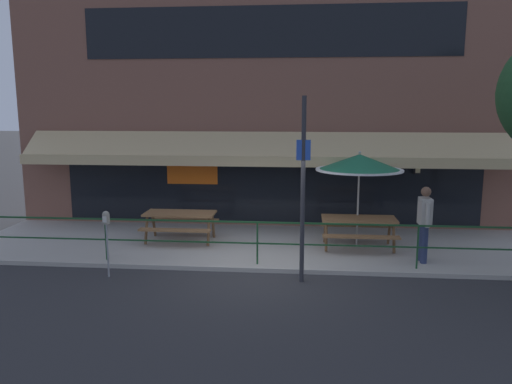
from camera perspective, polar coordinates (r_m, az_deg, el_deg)
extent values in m
plane|color=#2D2D30|center=(10.93, 0.01, -9.21)|extent=(120.00, 120.00, 0.00)
cube|color=#ADA89E|center=(12.82, 0.84, -6.11)|extent=(15.00, 4.00, 0.10)
cube|color=brown|center=(14.58, 1.58, 11.05)|extent=(15.00, 0.50, 7.77)
cube|color=black|center=(14.46, 1.54, 17.86)|extent=(10.50, 0.02, 1.40)
cube|color=black|center=(14.48, 1.47, 1.00)|extent=(12.00, 0.02, 2.30)
cube|color=orange|center=(14.74, -7.30, 2.26)|extent=(1.50, 0.02, 0.70)
cube|color=tan|center=(13.82, 1.34, 5.38)|extent=(13.80, 0.92, 0.70)
cube|color=tan|center=(13.35, 1.18, 3.50)|extent=(13.80, 0.08, 0.28)
cube|color=black|center=(14.59, 17.86, 3.29)|extent=(0.04, 0.28, 0.04)
cube|color=black|center=(14.47, 17.94, 2.52)|extent=(0.18, 0.18, 0.28)
cube|color=beige|center=(14.47, 17.94, 2.52)|extent=(0.13, 0.19, 0.20)
cylinder|color=#194723|center=(11.85, -16.77, -5.22)|extent=(0.04, 0.04, 0.95)
cylinder|color=#194723|center=(11.05, 0.15, -5.89)|extent=(0.04, 0.04, 0.95)
cylinder|color=#194723|center=(11.28, 17.98, -6.04)|extent=(0.04, 0.04, 0.95)
cube|color=#194723|center=(10.93, 0.15, -3.49)|extent=(13.80, 0.04, 0.04)
cube|color=#194723|center=(11.05, 0.15, -5.89)|extent=(13.80, 0.03, 0.03)
cube|color=brown|center=(12.98, -8.69, -2.43)|extent=(1.80, 0.80, 0.05)
cube|color=brown|center=(12.50, -9.29, -4.33)|extent=(1.80, 0.26, 0.04)
cube|color=brown|center=(13.59, -8.07, -3.15)|extent=(1.80, 0.26, 0.04)
cylinder|color=brown|center=(12.59, -5.45, -4.47)|extent=(0.07, 0.30, 0.73)
cylinder|color=brown|center=(13.20, -4.93, -3.79)|extent=(0.07, 0.30, 0.73)
cylinder|color=brown|center=(12.98, -12.42, -4.22)|extent=(0.07, 0.30, 0.73)
cylinder|color=brown|center=(13.57, -11.61, -3.58)|extent=(0.07, 0.30, 0.73)
cube|color=brown|center=(12.47, 11.68, -3.02)|extent=(1.80, 0.80, 0.05)
cube|color=brown|center=(11.98, 11.93, -5.03)|extent=(1.80, 0.26, 0.04)
cube|color=brown|center=(13.10, 11.36, -3.74)|extent=(1.80, 0.26, 0.04)
cylinder|color=brown|center=(12.37, 15.48, -5.05)|extent=(0.07, 0.30, 0.73)
cylinder|color=brown|center=(12.97, 14.99, -4.33)|extent=(0.07, 0.30, 0.73)
cylinder|color=brown|center=(12.18, 8.02, -5.01)|extent=(0.07, 0.30, 0.73)
cylinder|color=brown|center=(12.80, 7.89, -4.28)|extent=(0.07, 0.30, 0.73)
cylinder|color=#B7B2A8|center=(12.69, 11.59, -0.91)|extent=(0.04, 0.04, 2.30)
cone|color=#1E6B47|center=(12.55, 11.74, 3.36)|extent=(2.10, 2.10, 0.42)
cylinder|color=white|center=(12.57, 11.71, 2.50)|extent=(2.14, 2.14, 0.06)
sphere|color=#B7B2A8|center=(12.53, 11.78, 4.45)|extent=(0.07, 0.07, 0.07)
cylinder|color=navy|center=(11.93, 18.44, -5.44)|extent=(0.15, 0.15, 0.86)
cylinder|color=navy|center=(11.74, 18.68, -5.70)|extent=(0.15, 0.15, 0.86)
cube|color=#B2ADA3|center=(11.67, 18.75, -2.11)|extent=(0.25, 0.40, 0.60)
cylinder|color=#B2ADA3|center=(11.92, 18.43, -1.99)|extent=(0.10, 0.10, 0.54)
cylinder|color=#B2ADA3|center=(11.43, 19.07, -2.52)|extent=(0.10, 0.10, 0.54)
sphere|color=brown|center=(11.59, 18.87, 0.02)|extent=(0.22, 0.22, 0.22)
cylinder|color=gray|center=(10.96, -16.59, -6.43)|extent=(0.04, 0.04, 1.15)
cylinder|color=gray|center=(10.80, -16.77, -2.98)|extent=(0.15, 0.15, 0.20)
sphere|color=gray|center=(10.78, -16.79, -2.46)|extent=(0.14, 0.14, 0.14)
cube|color=silver|center=(10.73, -16.93, -3.02)|extent=(0.08, 0.01, 0.13)
cylinder|color=#2D2D33|center=(9.99, 5.37, 0.07)|extent=(0.09, 0.09, 3.76)
cube|color=blue|center=(9.86, 5.45, 4.79)|extent=(0.28, 0.02, 0.40)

